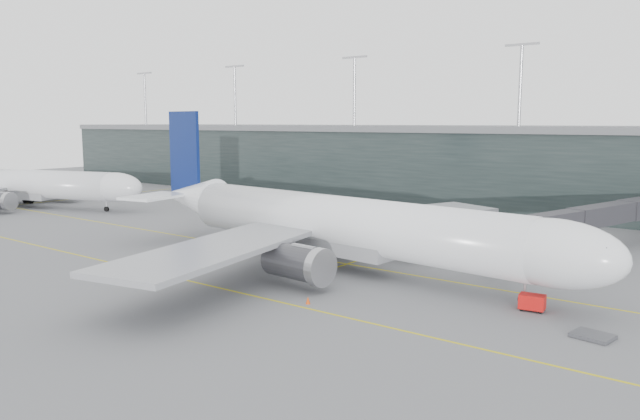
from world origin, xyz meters
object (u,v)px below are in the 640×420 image
Objects in this scene: second_aircraft at (23,184)px; main_aircraft at (339,224)px; gse_cart at (532,302)px; jet_bridge at (597,213)px.

main_aircraft is at bearing -20.89° from second_aircraft.
main_aircraft is 27.40× the size of gse_cart.
main_aircraft is at bearing -109.11° from jet_bridge.
second_aircraft is 23.74× the size of gse_cart.
main_aircraft reaches higher than jet_bridge.
jet_bridge is 99.36m from second_aircraft.
second_aircraft reaches higher than gse_cart.
jet_bridge is 0.79× the size of second_aircraft.
main_aircraft is at bearing 164.69° from gse_cart.
main_aircraft is 34.90m from jet_bridge.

